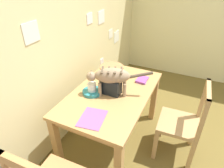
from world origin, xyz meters
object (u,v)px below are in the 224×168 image
object	(u,v)px
dining_table	(112,98)
cat	(111,76)
coffee_mug	(92,87)
wooden_chair_near	(183,123)
toaster	(111,87)
wicker_basket	(112,70)
book_stack	(142,80)
magazine	(92,118)
saucer_bowl	(92,92)

from	to	relation	value
dining_table	cat	distance (m)	0.31
coffee_mug	wooden_chair_near	size ratio (longest dim) A/B	0.14
wooden_chair_near	toaster	bearing A→B (deg)	98.93
cat	coffee_mug	xyz separation A→B (m)	(-0.08, 0.19, -0.13)
cat	wicker_basket	xyz separation A→B (m)	(0.40, 0.18, -0.16)
wicker_basket	toaster	size ratio (longest dim) A/B	1.48
coffee_mug	toaster	distance (m)	0.21
coffee_mug	book_stack	distance (m)	0.64
magazine	toaster	xyz separation A→B (m)	(0.44, 0.02, 0.08)
coffee_mug	dining_table	bearing A→B (deg)	-58.28
dining_table	coffee_mug	bearing A→B (deg)	121.72
cat	toaster	size ratio (longest dim) A/B	3.20
magazine	toaster	bearing A→B (deg)	-6.70
coffee_mug	magazine	size ratio (longest dim) A/B	0.48
toaster	cat	bearing A→B (deg)	-176.02
book_stack	wicker_basket	xyz separation A→B (m)	(-0.01, 0.40, 0.04)
toaster	wooden_chair_near	size ratio (longest dim) A/B	0.21
saucer_bowl	toaster	world-z (taller)	toaster
coffee_mug	cat	bearing A→B (deg)	-68.25
magazine	wooden_chair_near	world-z (taller)	wooden_chair_near
dining_table	book_stack	xyz separation A→B (m)	(0.37, -0.23, 0.10)
dining_table	wicker_basket	world-z (taller)	wicker_basket
coffee_mug	magazine	world-z (taller)	coffee_mug
saucer_bowl	coffee_mug	world-z (taller)	coffee_mug
dining_table	book_stack	world-z (taller)	book_stack
coffee_mug	book_stack	xyz separation A→B (m)	(0.48, -0.41, -0.07)
cat	book_stack	world-z (taller)	cat
dining_table	book_stack	size ratio (longest dim) A/B	7.43
magazine	wooden_chair_near	xyz separation A→B (m)	(0.60, -0.76, -0.27)
saucer_bowl	wooden_chair_near	distance (m)	1.04
dining_table	magazine	bearing A→B (deg)	-177.12
cat	toaster	world-z (taller)	cat
wicker_basket	dining_table	bearing A→B (deg)	-154.02
magazine	toaster	world-z (taller)	toaster
saucer_bowl	magazine	xyz separation A→B (m)	(-0.35, -0.21, -0.01)
saucer_bowl	toaster	distance (m)	0.22
toaster	wooden_chair_near	xyz separation A→B (m)	(0.16, -0.78, -0.35)
wicker_basket	wooden_chair_near	size ratio (longest dim) A/B	0.32
book_stack	wicker_basket	size ratio (longest dim) A/B	0.59
book_stack	toaster	world-z (taller)	toaster
wooden_chair_near	wicker_basket	bearing A→B (deg)	73.75
wicker_basket	book_stack	bearing A→B (deg)	-89.06
dining_table	toaster	bearing A→B (deg)	-170.33
toaster	wooden_chair_near	distance (m)	0.87
cat	wooden_chair_near	xyz separation A→B (m)	(0.17, -0.78, -0.48)
cat	coffee_mug	bearing A→B (deg)	89.12
cat	wicker_basket	distance (m)	0.47
dining_table	coffee_mug	size ratio (longest dim) A/B	9.71
cat	magazine	xyz separation A→B (m)	(-0.43, -0.02, -0.21)
cat	dining_table	bearing A→B (deg)	-14.32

